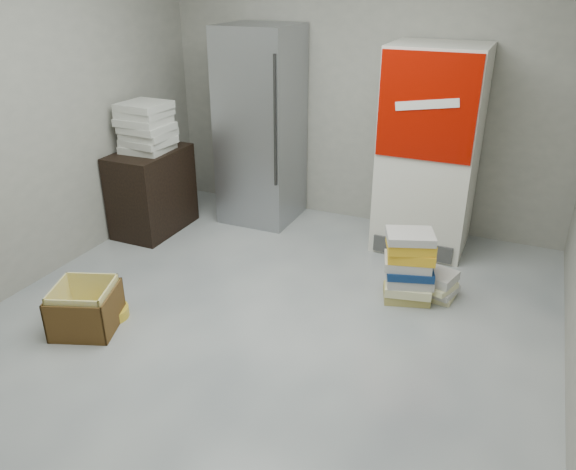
# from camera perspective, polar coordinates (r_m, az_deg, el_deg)

# --- Properties ---
(ground) EXTENTS (5.00, 5.00, 0.00)m
(ground) POSITION_cam_1_polar(r_m,az_deg,el_deg) (3.90, -4.56, -11.38)
(ground) COLOR #B6B6B1
(ground) RESTS_ON ground
(room_shell) EXTENTS (4.04, 5.04, 2.82)m
(room_shell) POSITION_cam_1_polar(r_m,az_deg,el_deg) (3.19, -5.69, 15.67)
(room_shell) COLOR #9C988C
(room_shell) RESTS_ON ground
(steel_fridge) EXTENTS (0.70, 0.72, 1.90)m
(steel_fridge) POSITION_cam_1_polar(r_m,az_deg,el_deg) (5.62, -2.74, 10.94)
(steel_fridge) COLOR #B0B2B9
(steel_fridge) RESTS_ON ground
(coke_cooler) EXTENTS (0.80, 0.73, 1.80)m
(coke_cooler) POSITION_cam_1_polar(r_m,az_deg,el_deg) (5.12, 14.18, 8.31)
(coke_cooler) COLOR silver
(coke_cooler) RESTS_ON ground
(wood_shelf) EXTENTS (0.50, 0.80, 0.80)m
(wood_shelf) POSITION_cam_1_polar(r_m,az_deg,el_deg) (5.61, -13.63, 4.37)
(wood_shelf) COLOR black
(wood_shelf) RESTS_ON ground
(supply_box_stack) EXTENTS (0.44, 0.43, 0.45)m
(supply_box_stack) POSITION_cam_1_polar(r_m,az_deg,el_deg) (5.43, -14.20, 10.57)
(supply_box_stack) COLOR silver
(supply_box_stack) RESTS_ON wood_shelf
(phonebook_stack_main) EXTENTS (0.44, 0.39, 0.57)m
(phonebook_stack_main) POSITION_cam_1_polar(r_m,az_deg,el_deg) (4.38, 12.20, -3.11)
(phonebook_stack_main) COLOR tan
(phonebook_stack_main) RESTS_ON ground
(phonebook_stack_side) EXTENTS (0.39, 0.36, 0.22)m
(phonebook_stack_side) POSITION_cam_1_polar(r_m,az_deg,el_deg) (4.55, 14.62, -4.81)
(phonebook_stack_side) COLOR beige
(phonebook_stack_side) RESTS_ON ground
(cardboard_box) EXTENTS (0.54, 0.54, 0.34)m
(cardboard_box) POSITION_cam_1_polar(r_m,az_deg,el_deg) (4.26, -19.84, -7.26)
(cardboard_box) COLOR yellow
(cardboard_box) RESTS_ON ground
(bucket_lid) EXTENTS (0.36, 0.36, 0.07)m
(bucket_lid) POSITION_cam_1_polar(r_m,az_deg,el_deg) (4.39, -17.66, -7.50)
(bucket_lid) COLOR gold
(bucket_lid) RESTS_ON ground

